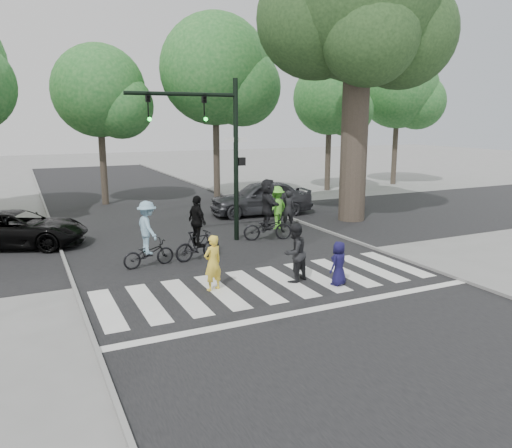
{
  "coord_description": "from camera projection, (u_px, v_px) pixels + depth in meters",
  "views": [
    {
      "loc": [
        -6.15,
        -10.93,
        4.56
      ],
      "look_at": [
        0.5,
        3.0,
        1.3
      ],
      "focal_mm": 35.0,
      "sensor_mm": 36.0,
      "label": 1
    }
  ],
  "objects": [
    {
      "name": "eucalyptus",
      "position": [
        358.0,
        11.0,
        21.25
      ],
      "size": [
        8.3,
        7.2,
        13.0
      ],
      "color": "brown",
      "rests_on": "ground"
    },
    {
      "name": "cyclist_mid",
      "position": [
        198.0,
        234.0,
        16.27
      ],
      "size": [
        1.7,
        1.06,
        2.15
      ],
      "color": "black",
      "rests_on": "ground"
    },
    {
      "name": "bystander_dark",
      "position": [
        288.0,
        209.0,
        21.21
      ],
      "size": [
        0.68,
        0.55,
        1.61
      ],
      "primitive_type": "imported",
      "rotation": [
        0.0,
        0.0,
        2.83
      ],
      "color": "black",
      "rests_on": "ground"
    },
    {
      "name": "bg_tree_4",
      "position": [
        334.0,
        102.0,
        31.41
      ],
      "size": [
        4.83,
        4.6,
        8.15
      ],
      "color": "brown",
      "rests_on": "ground"
    },
    {
      "name": "pedestrian_adult",
      "position": [
        295.0,
        253.0,
        14.11
      ],
      "size": [
        1.0,
        0.91,
        1.69
      ],
      "primitive_type": "imported",
      "rotation": [
        0.0,
        0.0,
        3.53
      ],
      "color": "black",
      "rests_on": "ground"
    },
    {
      "name": "crosswalk",
      "position": [
        276.0,
        287.0,
        13.76
      ],
      "size": [
        10.0,
        3.85,
        0.01
      ],
      "color": "silver",
      "rests_on": "ground"
    },
    {
      "name": "bystander_hivis",
      "position": [
        277.0,
        208.0,
        20.92
      ],
      "size": [
        1.34,
        1.08,
        1.82
      ],
      "primitive_type": "imported",
      "rotation": [
        0.0,
        0.0,
        3.55
      ],
      "color": "#62CE37",
      "rests_on": "ground"
    },
    {
      "name": "road_stem",
      "position": [
        219.0,
        251.0,
        17.59
      ],
      "size": [
        10.0,
        70.0,
        0.01
      ],
      "primitive_type": "cube",
      "color": "black",
      "rests_on": "ground"
    },
    {
      "name": "pedestrian_woman",
      "position": [
        213.0,
        263.0,
        13.39
      ],
      "size": [
        0.65,
        0.52,
        1.53
      ],
      "primitive_type": "imported",
      "rotation": [
        0.0,
        0.0,
        3.46
      ],
      "color": "yellow",
      "rests_on": "ground"
    },
    {
      "name": "cyclist_right",
      "position": [
        268.0,
        213.0,
        18.93
      ],
      "size": [
        1.97,
        1.82,
        2.36
      ],
      "color": "black",
      "rests_on": "ground"
    },
    {
      "name": "pedestrian_child",
      "position": [
        339.0,
        263.0,
        13.83
      ],
      "size": [
        0.72,
        0.6,
        1.26
      ],
      "primitive_type": "imported",
      "rotation": [
        0.0,
        0.0,
        3.54
      ],
      "color": "#15133F",
      "rests_on": "ground"
    },
    {
      "name": "traffic_signal",
      "position": [
        214.0,
        137.0,
        18.0
      ],
      "size": [
        4.45,
        0.29,
        6.0
      ],
      "color": "black",
      "rests_on": "ground"
    },
    {
      "name": "bg_tree_3",
      "position": [
        222.0,
        74.0,
        27.05
      ],
      "size": [
        6.3,
        6.0,
        10.2
      ],
      "color": "brown",
      "rests_on": "ground"
    },
    {
      "name": "curb_left",
      "position": [
        67.0,
        267.0,
        15.46
      ],
      "size": [
        0.1,
        70.0,
        0.1
      ],
      "primitive_type": "cube",
      "color": "gray",
      "rests_on": "ground"
    },
    {
      "name": "ground",
      "position": [
        288.0,
        295.0,
        13.18
      ],
      "size": [
        120.0,
        120.0,
        0.0
      ],
      "primitive_type": "plane",
      "color": "gray",
      "rests_on": "ground"
    },
    {
      "name": "bg_tree_2",
      "position": [
        104.0,
        95.0,
        25.92
      ],
      "size": [
        5.04,
        4.8,
        8.4
      ],
      "color": "brown",
      "rests_on": "ground"
    },
    {
      "name": "curb_right",
      "position": [
        338.0,
        235.0,
        19.71
      ],
      "size": [
        0.1,
        70.0,
        0.1
      ],
      "primitive_type": "cube",
      "color": "gray",
      "rests_on": "ground"
    },
    {
      "name": "bg_tree_5",
      "position": [
        403.0,
        92.0,
        34.31
      ],
      "size": [
        5.67,
        5.4,
        9.3
      ],
      "color": "brown",
      "rests_on": "ground"
    },
    {
      "name": "cyclist_left",
      "position": [
        148.0,
        239.0,
        15.51
      ],
      "size": [
        1.72,
        1.15,
        2.09
      ],
      "color": "black",
      "rests_on": "ground"
    },
    {
      "name": "road_cross",
      "position": [
        192.0,
        233.0,
        20.24
      ],
      "size": [
        70.0,
        10.0,
        0.01
      ],
      "primitive_type": "cube",
      "color": "black",
      "rests_on": "ground"
    },
    {
      "name": "car_suv",
      "position": [
        18.0,
        229.0,
        18.0
      ],
      "size": [
        5.25,
        3.85,
        1.33
      ],
      "primitive_type": "imported",
      "rotation": [
        0.0,
        0.0,
        1.18
      ],
      "color": "black",
      "rests_on": "ground"
    },
    {
      "name": "car_grey",
      "position": [
        261.0,
        198.0,
        24.03
      ],
      "size": [
        5.11,
        2.57,
        1.67
      ],
      "primitive_type": "imported",
      "rotation": [
        0.0,
        0.0,
        -1.7
      ],
      "color": "#36373B",
      "rests_on": "ground"
    }
  ]
}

